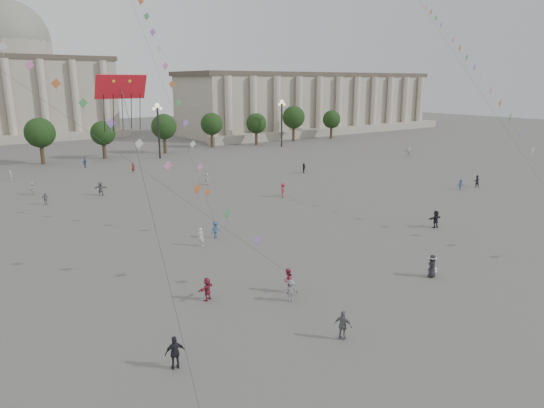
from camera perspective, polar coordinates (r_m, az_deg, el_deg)
ground at (r=33.27m, az=12.75°, el=-12.28°), size 360.00×360.00×0.00m
hall_east at (r=149.70m, az=4.84°, el=11.78°), size 84.00×26.22×17.20m
hall_central at (r=150.17m, az=-28.09°, el=12.44°), size 48.30×34.30×35.50m
tree_row at (r=100.28m, az=-23.01°, el=7.80°), size 137.12×5.12×8.00m
lamp_post_mid_east at (r=97.18m, az=-13.27°, el=9.54°), size 2.00×0.90×10.65m
lamp_post_far_east at (r=112.33m, az=1.16°, el=10.49°), size 2.00×0.90×10.65m
person_crowd_0 at (r=91.24m, az=-21.16°, el=4.52°), size 1.01×0.76×1.59m
person_crowd_3 at (r=52.60m, az=18.70°, el=-1.69°), size 1.73×0.69×1.82m
person_crowd_4 at (r=71.95m, az=-26.36°, el=1.66°), size 1.11×1.62×1.68m
person_crowd_6 at (r=33.56m, az=2.25°, el=-10.17°), size 1.10×0.72×1.60m
person_crowd_7 at (r=71.43m, az=-7.70°, el=2.94°), size 1.64×0.84×1.69m
person_crowd_8 at (r=63.03m, az=1.31°, el=1.64°), size 1.38×1.25×1.86m
person_crowd_9 at (r=80.35m, az=3.76°, el=4.25°), size 1.44×1.28×1.58m
person_crowd_10 at (r=84.11m, az=-28.37°, el=3.00°), size 0.41×0.58×1.52m
person_crowd_12 at (r=67.88m, az=-19.50°, el=1.74°), size 1.77×1.43×1.89m
person_crowd_13 at (r=44.84m, az=-8.37°, el=-3.84°), size 0.67×0.75×1.73m
person_crowd_14 at (r=72.21m, az=21.30°, el=2.13°), size 1.09×0.83×1.49m
person_crowd_15 at (r=74.99m, az=22.92°, el=2.49°), size 1.06×1.01×1.72m
person_crowd_16 at (r=65.38m, az=-25.11°, el=0.57°), size 0.88×0.40×1.48m
person_crowd_20 at (r=101.50m, az=15.81°, el=5.92°), size 1.50×1.75×1.90m
person_crowd_21 at (r=83.36m, az=-16.03°, el=4.16°), size 0.69×0.78×1.79m
tourist_2 at (r=34.07m, az=-7.64°, el=-9.88°), size 1.57×1.05×1.62m
tourist_3 at (r=29.29m, az=8.36°, el=-13.94°), size 0.86×1.14×1.80m
tourist_4 at (r=26.90m, az=-11.32°, el=-16.77°), size 1.15×0.68×1.84m
kite_flyer_0 at (r=34.88m, az=1.86°, el=-8.99°), size 1.11×1.04×1.81m
kite_flyer_1 at (r=46.84m, az=-6.64°, el=-3.02°), size 1.22×0.90×1.69m
hat_person at (r=39.45m, az=18.34°, el=-6.91°), size 0.94×0.69×1.78m
dragon_kite at (r=22.47m, az=-17.17°, el=11.07°), size 2.21×3.54×14.38m
kite_train_east at (r=68.42m, az=21.58°, el=15.82°), size 30.37×42.81×61.60m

